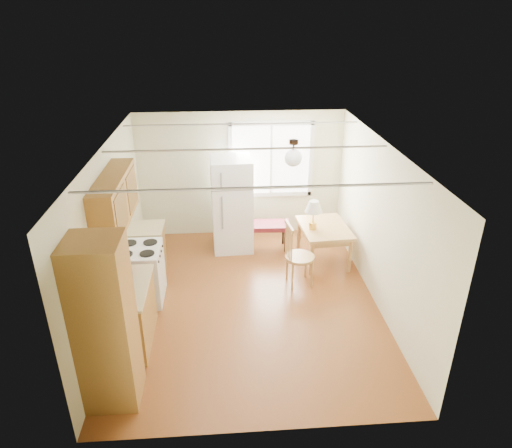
{
  "coord_description": "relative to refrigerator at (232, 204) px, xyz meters",
  "views": [
    {
      "loc": [
        -0.34,
        -6.05,
        4.21
      ],
      "look_at": [
        0.15,
        0.42,
        1.15
      ],
      "focal_mm": 32.0,
      "sensor_mm": 36.0,
      "label": 1
    }
  ],
  "objects": [
    {
      "name": "dining_table",
      "position": [
        1.64,
        -0.65,
        -0.31
      ],
      "size": [
        0.9,
        1.15,
        0.69
      ],
      "rotation": [
        0.0,
        0.0,
        0.07
      ],
      "color": "#A77940",
      "rests_on": "ground"
    },
    {
      "name": "window_unit",
      "position": [
        0.8,
        0.63,
        0.65
      ],
      "size": [
        1.64,
        0.05,
        1.51
      ],
      "color": "white",
      "rests_on": "room_shell"
    },
    {
      "name": "refrigerator",
      "position": [
        0.0,
        0.0,
        0.0
      ],
      "size": [
        0.77,
        0.79,
        1.79
      ],
      "rotation": [
        0.0,
        0.0,
        0.05
      ],
      "color": "white",
      "rests_on": "ground"
    },
    {
      "name": "kitchen_run",
      "position": [
        -1.52,
        -2.48,
        -0.06
      ],
      "size": [
        0.65,
        3.4,
        2.2
      ],
      "color": "brown",
      "rests_on": "ground"
    },
    {
      "name": "kettle",
      "position": [
        -1.54,
        -2.25,
        0.1
      ],
      "size": [
        0.12,
        0.12,
        0.24
      ],
      "color": "red",
      "rests_on": "kitchen_run"
    },
    {
      "name": "room_shell",
      "position": [
        0.2,
        -1.85,
        0.35
      ],
      "size": [
        4.6,
        5.6,
        2.62
      ],
      "color": "#5F2F13",
      "rests_on": "ground"
    },
    {
      "name": "chair",
      "position": [
        0.97,
        -1.41,
        -0.26
      ],
      "size": [
        0.5,
        0.5,
        1.11
      ],
      "rotation": [
        0.0,
        0.0,
        0.13
      ],
      "color": "#A77940",
      "rests_on": "ground"
    },
    {
      "name": "coffee_maker",
      "position": [
        -1.52,
        -2.57,
        0.14
      ],
      "size": [
        0.2,
        0.26,
        0.38
      ],
      "rotation": [
        0.0,
        0.0,
        0.02
      ],
      "color": "black",
      "rests_on": "kitchen_run"
    },
    {
      "name": "pendant_light",
      "position": [
        0.9,
        -1.45,
        1.34
      ],
      "size": [
        0.26,
        0.26,
        0.4
      ],
      "color": "black",
      "rests_on": "room_shell"
    },
    {
      "name": "bench",
      "position": [
        0.5,
        -0.12,
        -0.42
      ],
      "size": [
        1.18,
        0.48,
        0.54
      ],
      "rotation": [
        0.0,
        0.0,
        -0.05
      ],
      "color": "maroon",
      "rests_on": "ground"
    },
    {
      "name": "table_lamp",
      "position": [
        1.41,
        -0.72,
        0.17
      ],
      "size": [
        0.3,
        0.3,
        0.53
      ],
      "rotation": [
        0.0,
        0.0,
        -0.03
      ],
      "color": "gold",
      "rests_on": "dining_table"
    }
  ]
}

